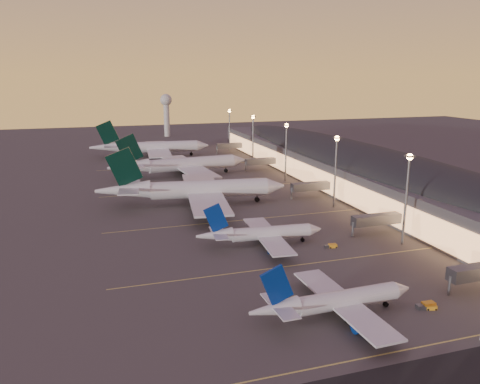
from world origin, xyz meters
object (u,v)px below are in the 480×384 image
at_px(radar_tower, 166,108).
at_px(baggage_tug_c, 331,246).
at_px(airliner_wide_far, 151,147).
at_px(baggage_tug_b, 426,305).
at_px(airliner_narrow_north, 260,234).
at_px(airliner_wide_mid, 180,165).
at_px(airliner_narrow_south, 334,301).
at_px(airliner_wide_near, 193,190).
at_px(baggage_tug_a, 429,307).

distance_m(radar_tower, baggage_tug_c, 257.39).
relative_size(airliner_wide_far, baggage_tug_b, 16.97).
relative_size(airliner_narrow_north, airliner_wide_mid, 0.54).
bearing_deg(airliner_wide_mid, radar_tower, 77.94).
bearing_deg(airliner_wide_far, airliner_narrow_south, -82.25).
bearing_deg(airliner_wide_mid, airliner_wide_near, -100.59).
relative_size(airliner_wide_near, baggage_tug_c, 19.67).
xyz_separation_m(airliner_wide_mid, baggage_tug_a, (24.92, -143.46, -5.05)).
distance_m(airliner_narrow_south, airliner_wide_far, 199.15).
xyz_separation_m(airliner_narrow_south, baggage_tug_c, (17.94, 34.34, -2.82)).
xyz_separation_m(airliner_narrow_south, baggage_tug_b, (19.95, -2.58, -2.74)).
bearing_deg(baggage_tug_a, airliner_wide_near, 125.76).
height_order(airliner_narrow_south, baggage_tug_c, airliner_narrow_south).
distance_m(airliner_narrow_north, baggage_tug_c, 19.87).
height_order(baggage_tug_b, baggage_tug_c, baggage_tug_b).
xyz_separation_m(airliner_narrow_north, baggage_tug_b, (20.07, -44.71, -2.81)).
bearing_deg(airliner_narrow_north, airliner_wide_far, 98.76).
relative_size(airliner_wide_far, radar_tower, 2.10).
distance_m(airliner_wide_near, airliner_wide_far, 109.76).
xyz_separation_m(airliner_narrow_south, airliner_narrow_north, (-0.11, 42.13, 0.07)).
distance_m(airliner_wide_far, baggage_tug_c, 167.15).
distance_m(airliner_narrow_south, airliner_wide_near, 89.60).
bearing_deg(airliner_wide_near, airliner_wide_far, 98.40).
bearing_deg(airliner_narrow_north, baggage_tug_b, -61.18).
height_order(airliner_wide_far, baggage_tug_c, airliner_wide_far).
bearing_deg(airliner_narrow_north, airliner_narrow_south, -85.19).
xyz_separation_m(airliner_narrow_south, radar_tower, (12.46, 290.79, 18.59)).
distance_m(airliner_wide_mid, radar_tower, 152.36).
xyz_separation_m(airliner_wide_near, airliner_wide_far, (-2.08, 109.74, -0.08)).
height_order(airliner_wide_near, airliner_wide_mid, airliner_wide_near).
height_order(airliner_narrow_south, airliner_wide_near, airliner_wide_near).
bearing_deg(radar_tower, airliner_wide_far, -104.53).
bearing_deg(airliner_wide_near, airliner_wide_mid, 92.25).
xyz_separation_m(airliner_narrow_north, airliner_wide_far, (-11.27, 156.68, 2.27)).
distance_m(airliner_wide_far, radar_tower, 96.39).
distance_m(airliner_wide_mid, baggage_tug_b, 145.08).
height_order(airliner_wide_far, baggage_tug_b, airliner_wide_far).
bearing_deg(airliner_narrow_north, airliner_wide_near, 105.73).
xyz_separation_m(airliner_narrow_south, airliner_wide_near, (-9.31, 89.08, 2.42)).
relative_size(airliner_narrow_south, airliner_narrow_north, 0.98).
height_order(baggage_tug_a, baggage_tug_b, baggage_tug_b).
bearing_deg(airliner_narrow_north, baggage_tug_a, -61.25).
xyz_separation_m(airliner_narrow_north, radar_tower, (12.57, 248.65, 18.53)).
xyz_separation_m(radar_tower, baggage_tug_b, (7.50, -293.36, -21.33)).
height_order(airliner_narrow_south, baggage_tug_b, airliner_narrow_south).
bearing_deg(airliner_narrow_north, airliner_wide_mid, 97.37).
distance_m(baggage_tug_b, baggage_tug_c, 36.97).
xyz_separation_m(airliner_wide_far, baggage_tug_b, (31.34, -201.39, -5.08)).
relative_size(airliner_narrow_south, airliner_wide_near, 0.51).
relative_size(airliner_narrow_north, baggage_tug_a, 10.55).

